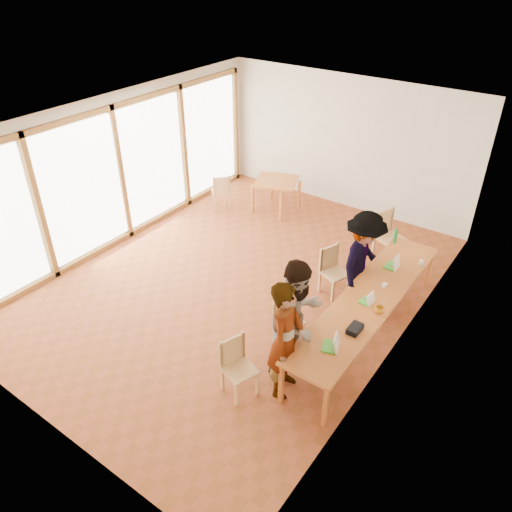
{
  "coord_description": "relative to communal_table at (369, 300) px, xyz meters",
  "views": [
    {
      "loc": [
        4.63,
        -5.95,
        5.42
      ],
      "look_at": [
        0.72,
        -0.48,
        1.1
      ],
      "focal_mm": 35.0,
      "sensor_mm": 36.0,
      "label": 1
    }
  ],
  "objects": [
    {
      "name": "green_bottle",
      "position": [
        -0.33,
        1.76,
        0.19
      ],
      "size": [
        0.07,
        0.07,
        0.28
      ],
      "primitive_type": "cylinder",
      "color": "#157935",
      "rests_on": "communal_table"
    },
    {
      "name": "wall_front",
      "position": [
        -2.5,
        -4.02,
        0.8
      ],
      "size": [
        6.0,
        0.1,
        3.0
      ],
      "primitive_type": "cube",
      "color": "beige",
      "rests_on": "ground"
    },
    {
      "name": "pink_phone",
      "position": [
        0.13,
        -0.87,
        0.05
      ],
      "size": [
        0.05,
        0.1,
        0.01
      ],
      "primitive_type": "cube",
      "color": "#BD3451",
      "rests_on": "communal_table"
    },
    {
      "name": "chair_mid",
      "position": [
        -0.97,
        -0.89,
        -0.2
      ],
      "size": [
        0.4,
        0.4,
        0.44
      ],
      "rotation": [
        0.0,
        0.0,
        -0.04
      ],
      "color": "tan",
      "rests_on": "ground"
    },
    {
      "name": "black_pouch",
      "position": [
        0.16,
        -0.84,
        0.09
      ],
      "size": [
        0.16,
        0.26,
        0.09
      ],
      "primitive_type": "cube",
      "color": "black",
      "rests_on": "communal_table"
    },
    {
      "name": "ground",
      "position": [
        -2.5,
        -0.02,
        -0.7
      ],
      "size": [
        8.0,
        8.0,
        0.0
      ],
      "primitive_type": "plane",
      "color": "brown",
      "rests_on": "ground"
    },
    {
      "name": "person_far",
      "position": [
        -0.43,
        0.62,
        0.2
      ],
      "size": [
        0.78,
        1.22,
        1.81
      ],
      "primitive_type": "imported",
      "rotation": [
        0.0,
        0.0,
        1.66
      ],
      "color": "gray",
      "rests_on": "ground"
    },
    {
      "name": "side_table",
      "position": [
        -3.57,
        2.79,
        -0.03
      ],
      "size": [
        0.9,
        0.9,
        0.75
      ],
      "rotation": [
        0.0,
        0.0,
        0.38
      ],
      "color": "#CB722D",
      "rests_on": "ground"
    },
    {
      "name": "yellow_mug",
      "position": [
        0.27,
        -0.26,
        0.1
      ],
      "size": [
        0.17,
        0.17,
        0.1
      ],
      "primitive_type": "imported",
      "rotation": [
        0.0,
        0.0,
        -0.37
      ],
      "color": "orange",
      "rests_on": "communal_table"
    },
    {
      "name": "chair_far",
      "position": [
        -1.03,
        0.73,
        -0.15
      ],
      "size": [
        0.54,
        0.54,
        0.48
      ],
      "rotation": [
        0.0,
        0.0,
        -0.36
      ],
      "color": "tan",
      "rests_on": "ground"
    },
    {
      "name": "clear_glass",
      "position": [
        0.32,
        1.33,
        0.09
      ],
      "size": [
        0.07,
        0.07,
        0.09
      ],
      "primitive_type": "cylinder",
      "color": "silver",
      "rests_on": "communal_table"
    },
    {
      "name": "laptop_far",
      "position": [
        -0.03,
        0.99,
        0.11
      ],
      "size": [
        0.22,
        0.25,
        0.21
      ],
      "rotation": [
        0.0,
        0.0,
        -0.01
      ],
      "color": "green",
      "rests_on": "communal_table"
    },
    {
      "name": "person_near",
      "position": [
        -0.44,
        -1.7,
        0.2
      ],
      "size": [
        0.56,
        0.73,
        1.81
      ],
      "primitive_type": "imported",
      "rotation": [
        0.0,
        0.0,
        1.78
      ],
      "color": "gray",
      "rests_on": "ground"
    },
    {
      "name": "laptop_mid",
      "position": [
        0.03,
        -0.13,
        0.1
      ],
      "size": [
        0.2,
        0.22,
        0.18
      ],
      "rotation": [
        0.0,
        0.0,
        -0.07
      ],
      "color": "green",
      "rests_on": "communal_table"
    },
    {
      "name": "wall_right",
      "position": [
        0.5,
        -0.02,
        0.8
      ],
      "size": [
        0.1,
        8.0,
        3.0
      ],
      "primitive_type": "cube",
      "color": "beige",
      "rests_on": "ground"
    },
    {
      "name": "person_mid",
      "position": [
        -0.52,
        -1.27,
        0.23
      ],
      "size": [
        0.86,
        1.02,
        1.87
      ],
      "primitive_type": "imported",
      "rotation": [
        0.0,
        0.0,
        1.39
      ],
      "color": "gray",
      "rests_on": "ground"
    },
    {
      "name": "laptop_near",
      "position": [
        0.07,
        -1.33,
        0.11
      ],
      "size": [
        0.28,
        0.3,
        0.21
      ],
      "rotation": [
        0.0,
        0.0,
        0.31
      ],
      "color": "green",
      "rests_on": "communal_table"
    },
    {
      "name": "communal_table",
      "position": [
        0.0,
        0.0,
        0.0
      ],
      "size": [
        0.8,
        4.0,
        0.75
      ],
      "color": "#CB722D",
      "rests_on": "ground"
    },
    {
      "name": "wall_back",
      "position": [
        -2.5,
        3.98,
        0.8
      ],
      "size": [
        6.0,
        0.1,
        3.0
      ],
      "primitive_type": "cube",
      "color": "beige",
      "rests_on": "ground"
    },
    {
      "name": "chair_near",
      "position": [
        -0.99,
        -2.09,
        -0.16
      ],
      "size": [
        0.52,
        0.52,
        0.47
      ],
      "rotation": [
        0.0,
        0.0,
        -0.34
      ],
      "color": "tan",
      "rests_on": "ground"
    },
    {
      "name": "chair_empty",
      "position": [
        -0.7,
        2.35,
        -0.08
      ],
      "size": [
        0.61,
        0.61,
        0.54
      ],
      "rotation": [
        0.0,
        0.0,
        -0.37
      ],
      "color": "tan",
      "rests_on": "ground"
    },
    {
      "name": "ceiling",
      "position": [
        -2.5,
        -0.02,
        2.32
      ],
      "size": [
        6.0,
        8.0,
        0.04
      ],
      "primitive_type": "cube",
      "color": "white",
      "rests_on": "wall_back"
    },
    {
      "name": "chair_spare",
      "position": [
        -4.63,
        2.1,
        -0.18
      ],
      "size": [
        0.56,
        0.56,
        0.45
      ],
      "rotation": [
        0.0,
        0.0,
        2.43
      ],
      "color": "tan",
      "rests_on": "ground"
    },
    {
      "name": "window_wall",
      "position": [
        -5.46,
        -0.02,
        0.8
      ],
      "size": [
        0.1,
        8.0,
        3.0
      ],
      "primitive_type": "cube",
      "color": "white",
      "rests_on": "ground"
    },
    {
      "name": "condiment_cup",
      "position": [
        0.07,
        0.4,
        0.08
      ],
      "size": [
        0.08,
        0.08,
        0.06
      ],
      "primitive_type": "cylinder",
      "color": "white",
      "rests_on": "communal_table"
    }
  ]
}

